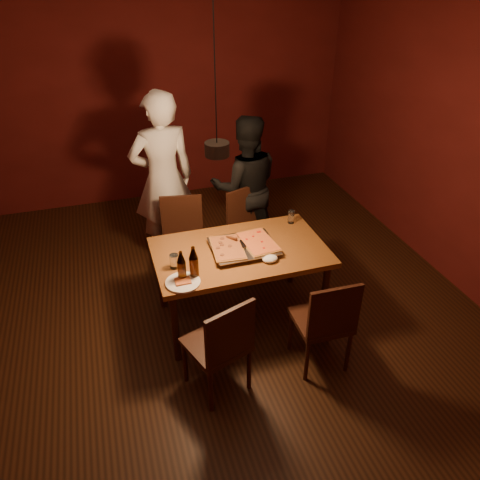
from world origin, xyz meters
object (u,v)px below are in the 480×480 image
object	(u,v)px
chair_far_right	(249,223)
chair_near_left	(222,340)
dining_table	(240,257)
chair_far_left	(183,232)
chair_near_right	(327,317)
diner_dark	(245,187)
beer_bottle_b	(194,262)
diner_white	(163,179)
plate_slice	(183,282)
beer_bottle_a	(182,266)
pendant_lamp	(217,148)
pizza_tray	(244,248)

from	to	relation	value
chair_far_right	chair_near_left	bearing A→B (deg)	45.19
dining_table	chair_far_left	world-z (taller)	chair_far_left
chair_near_right	diner_dark	distance (m)	1.95
beer_bottle_b	diner_white	size ratio (longest dim) A/B	0.15
chair_far_right	dining_table	bearing A→B (deg)	46.11
chair_far_left	diner_dark	xyz separation A→B (m)	(0.78, 0.32, 0.25)
beer_bottle_b	plate_slice	bearing A→B (deg)	-151.34
plate_slice	diner_white	size ratio (longest dim) A/B	0.15
dining_table	plate_slice	bearing A→B (deg)	-150.30
chair_near_right	diner_dark	size ratio (longest dim) A/B	0.31
dining_table	plate_slice	size ratio (longest dim) A/B	5.45
chair_far_left	chair_far_right	xyz separation A→B (m)	(0.71, -0.02, 0.00)
beer_bottle_a	pendant_lamp	size ratio (longest dim) A/B	0.24
chair_far_left	diner_dark	size ratio (longest dim) A/B	0.31
chair_far_left	pendant_lamp	bearing A→B (deg)	108.89
pizza_tray	chair_far_left	bearing A→B (deg)	114.20
pizza_tray	beer_bottle_a	size ratio (longest dim) A/B	2.13
diner_dark	pizza_tray	bearing A→B (deg)	81.07
chair_near_right	diner_white	xyz separation A→B (m)	(-0.90, 2.08, 0.39)
chair_far_left	pizza_tray	size ratio (longest dim) A/B	0.89
dining_table	beer_bottle_a	distance (m)	0.66
diner_dark	beer_bottle_b	bearing A→B (deg)	67.58
beer_bottle_a	diner_dark	xyz separation A→B (m)	(0.98, 1.40, -0.09)
chair_near_right	plate_slice	distance (m)	1.16
chair_far_right	diner_dark	bearing A→B (deg)	-121.28
chair_near_left	diner_dark	size ratio (longest dim) A/B	0.34
dining_table	pendant_lamp	distance (m)	1.12
beer_bottle_b	chair_near_left	bearing A→B (deg)	-82.38
dining_table	beer_bottle_a	size ratio (longest dim) A/B	5.80
diner_dark	chair_far_right	bearing A→B (deg)	88.54
chair_far_left	diner_dark	bearing A→B (deg)	-146.61
pendant_lamp	dining_table	bearing A→B (deg)	34.08
chair_near_right	diner_white	world-z (taller)	diner_white
dining_table	diner_dark	world-z (taller)	diner_dark
chair_near_left	plate_slice	bearing A→B (deg)	90.64
chair_far_left	chair_near_left	world-z (taller)	same
beer_bottle_b	pendant_lamp	size ratio (longest dim) A/B	0.25
chair_near_left	diner_dark	distance (m)	2.12
pizza_tray	plate_slice	size ratio (longest dim) A/B	2.00
dining_table	diner_white	size ratio (longest dim) A/B	0.81
plate_slice	pendant_lamp	bearing A→B (deg)	26.72
beer_bottle_b	plate_slice	size ratio (longest dim) A/B	1.02
chair_near_left	pendant_lamp	bearing A→B (deg)	55.93
chair_far_left	pizza_tray	bearing A→B (deg)	125.94
diner_dark	chair_far_left	bearing A→B (deg)	32.62
chair_far_right	diner_white	bearing A→B (deg)	-51.49
chair_near_right	beer_bottle_b	distance (m)	1.12
chair_near_left	beer_bottle_a	world-z (taller)	beer_bottle_a
dining_table	chair_near_left	bearing A→B (deg)	-115.76
dining_table	plate_slice	world-z (taller)	plate_slice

